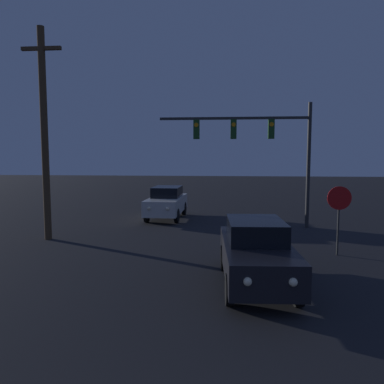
# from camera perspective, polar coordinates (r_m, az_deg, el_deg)

# --- Properties ---
(car_near) EXTENTS (1.89, 4.42, 1.70)m
(car_near) POSITION_cam_1_polar(r_m,az_deg,el_deg) (9.99, 9.72, -9.03)
(car_near) COLOR black
(car_near) RESTS_ON ground_plane
(car_far) EXTENTS (1.81, 4.39, 1.70)m
(car_far) POSITION_cam_1_polar(r_m,az_deg,el_deg) (20.15, -3.88, -1.56)
(car_far) COLOR beige
(car_far) RESTS_ON ground_plane
(traffic_signal_mast) EXTENTS (7.06, 0.30, 5.81)m
(traffic_signal_mast) POSITION_cam_1_polar(r_m,az_deg,el_deg) (17.92, 10.54, 7.71)
(traffic_signal_mast) COLOR #2D2D2D
(traffic_signal_mast) RESTS_ON ground_plane
(stop_sign) EXTENTS (0.79, 0.07, 2.36)m
(stop_sign) POSITION_cam_1_polar(r_m,az_deg,el_deg) (13.50, 21.49, -2.12)
(stop_sign) COLOR #2D2D2D
(stop_sign) RESTS_ON ground_plane
(utility_pole) EXTENTS (1.59, 0.28, 8.33)m
(utility_pole) POSITION_cam_1_polar(r_m,az_deg,el_deg) (16.02, -21.58, 8.55)
(utility_pole) COLOR #4C3823
(utility_pole) RESTS_ON ground_plane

